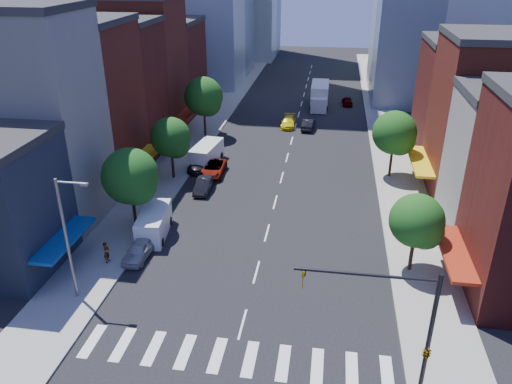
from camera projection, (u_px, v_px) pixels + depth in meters
ground at (242, 324)px, 32.58m from camera, size 220.00×220.00×0.00m
sidewalk_left at (205, 126)px, 69.96m from camera, size 5.00×120.00×0.15m
sidewalk_right at (388, 135)px, 66.50m from camera, size 5.00×120.00×0.15m
crosswalk at (234, 357)px, 29.90m from camera, size 19.00×3.00×0.01m
bldg_left_1 at (23, 122)px, 42.31m from camera, size 12.00×8.00×18.00m
bldg_left_2 at (73, 106)px, 50.33m from camera, size 12.00×9.00×16.00m
bldg_left_3 at (109, 91)px, 58.12m from camera, size 12.00×8.00×15.00m
bldg_left_4 at (135, 67)px, 65.28m from camera, size 12.00×9.00×17.00m
bldg_left_5 at (160, 68)px, 74.61m from camera, size 12.00×10.00×13.00m
bldg_right_2 at (501, 120)px, 47.85m from camera, size 12.00×10.00×15.00m
bldg_right_3 at (474, 102)px, 57.21m from camera, size 12.00×10.00×13.00m
traffic_signal at (418, 338)px, 25.40m from camera, size 7.24×2.24×8.00m
streetlight at (68, 233)px, 32.83m from camera, size 2.25×0.25×9.00m
tree_left_near at (132, 178)px, 41.80m from camera, size 4.80×4.80×7.30m
tree_left_mid at (172, 139)px, 51.76m from camera, size 4.20×4.20×6.65m
tree_left_far at (205, 98)px, 63.95m from camera, size 5.00×5.00×7.75m
tree_right_near at (419, 223)px, 36.23m from camera, size 4.00×4.00×6.20m
tree_right_far at (396, 135)px, 52.00m from camera, size 4.60×4.60×7.20m
parked_car_front at (139, 250)px, 39.47m from camera, size 1.86×4.16×1.39m
parked_car_second at (204, 185)px, 50.62m from camera, size 1.53×4.10×1.34m
parked_car_third at (213, 169)px, 54.44m from camera, size 2.41×5.06×1.40m
parked_car_rear at (199, 162)px, 56.04m from camera, size 2.32×5.03×1.43m
cargo_van_near at (154, 224)px, 42.36m from camera, size 2.74×5.52×2.26m
cargo_van_far at (206, 154)px, 56.98m from camera, size 2.91×5.84×2.39m
taxi at (288, 122)px, 69.80m from camera, size 1.89×4.61×1.34m
traffic_car_oncoming at (308, 124)px, 68.71m from camera, size 1.85×4.41×1.42m
traffic_car_far at (347, 101)px, 79.90m from camera, size 1.80×3.89×1.29m
box_truck at (320, 96)px, 78.58m from camera, size 2.83×8.82×3.54m
pedestrian_near at (107, 252)px, 38.59m from camera, size 0.43×0.64×1.71m
pedestrian_far at (146, 220)px, 43.32m from camera, size 0.74×0.90×1.71m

